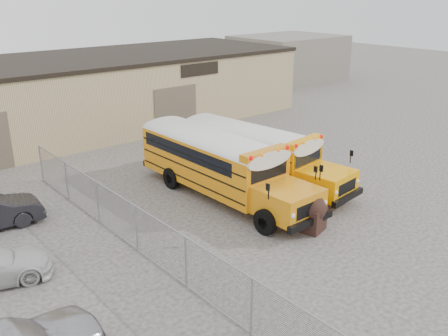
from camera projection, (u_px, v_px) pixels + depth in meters
ground at (312, 231)px, 19.42m from camera, size 120.00×120.00×0.00m
warehouse at (82, 93)px, 33.04m from camera, size 30.20×10.20×4.67m
chainlink_fence at (136, 228)px, 17.66m from camera, size 0.07×18.07×1.81m
distant_building_right at (288, 58)px, 50.44m from camera, size 10.00×8.00×4.40m
school_bus_left at (146, 132)px, 26.53m from camera, size 2.73×9.96×2.90m
school_bus_right at (178, 129)px, 27.61m from camera, size 3.36×9.51×2.72m
tarp_bundle at (312, 213)px, 19.25m from camera, size 1.17×1.10×1.46m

